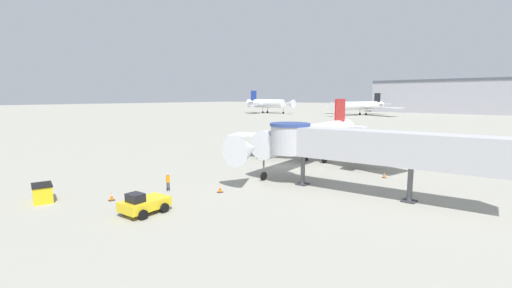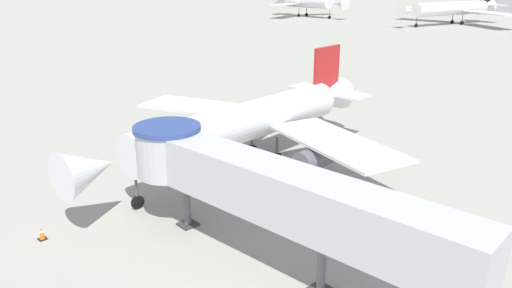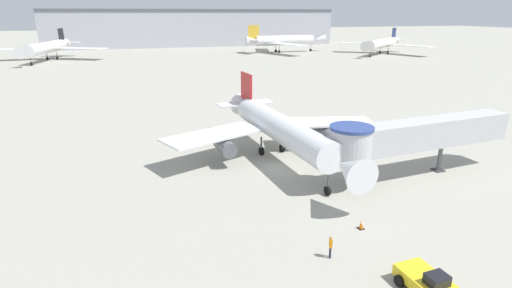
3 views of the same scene
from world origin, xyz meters
TOP-DOWN VIEW (x-y plane):
  - ground_plane at (0.00, 0.00)m, footprint 800.00×800.00m
  - main_airplane at (1.06, 3.48)m, footprint 26.65×28.78m
  - jet_bridge at (11.73, -5.61)m, footprint 21.36×5.07m
  - pushback_tug_yellow at (1.42, -21.22)m, footprint 2.61×3.62m
  - service_container_yellow at (-7.86, -25.02)m, footprint 2.69×2.09m
  - traffic_cone_near_nose at (1.72, -13.45)m, footprint 0.47×0.47m
  - traffic_cone_apron_front at (-3.63, -21.17)m, footprint 0.45×0.45m
  - traffic_cone_starboard_wing at (11.44, 2.10)m, footprint 0.38×0.38m
  - ground_crew_marshaller at (-2.42, -16.23)m, footprint 0.29×0.37m
  - background_jet_blue_tail at (-87.35, 108.83)m, footprint 29.78×30.13m
  - background_jet_black_tail at (-41.67, 120.70)m, footprint 39.54×37.96m

SIDE VIEW (x-z plane):
  - ground_plane at x=0.00m, z-range 0.00..0.00m
  - traffic_cone_starboard_wing at x=11.44m, z-range -0.02..0.62m
  - traffic_cone_apron_front at x=-3.63m, z-range -0.02..0.72m
  - traffic_cone_near_nose at x=1.72m, z-range -0.02..0.77m
  - service_container_yellow at x=-7.86m, z-range 0.00..1.48m
  - pushback_tug_yellow at x=1.42m, z-range -0.10..1.63m
  - ground_crew_marshaller at x=-2.42m, z-range 0.13..1.83m
  - main_airplane at x=1.06m, z-range -0.62..7.87m
  - jet_bridge at x=11.73m, z-range 1.40..7.57m
  - background_jet_black_tail at x=-41.67m, z-range -0.65..9.85m
  - background_jet_blue_tail at x=-87.35m, z-range -0.76..11.20m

